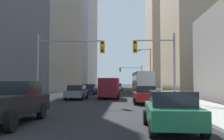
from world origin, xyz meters
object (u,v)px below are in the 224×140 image
city_bus (142,81)px  pickup_truck_black (9,103)px  traffic_signal_near_left (67,56)px  traffic_signal_far_right (132,73)px  sedan_red (145,95)px  sedan_green (171,110)px  cargo_van_maroon (109,87)px  sedan_silver (118,87)px  traffic_signal_near_right (156,56)px  sedan_navy (89,89)px  sedan_grey (77,92)px

city_bus → pickup_truck_black: 31.84m
traffic_signal_near_left → traffic_signal_far_right: 43.12m
sedan_red → sedan_green: bearing=-89.5°
pickup_truck_black → cargo_van_maroon: 17.47m
sedan_silver → traffic_signal_near_right: 33.74m
traffic_signal_near_left → traffic_signal_far_right: size_ratio=1.00×
city_bus → traffic_signal_near_right: bearing=-90.3°
city_bus → cargo_van_maroon: bearing=-108.2°
city_bus → traffic_signal_near_left: 21.77m
pickup_truck_black → sedan_navy: size_ratio=1.29×
city_bus → traffic_signal_near_left: bearing=-110.9°
sedan_silver → pickup_truck_black: bearing=-94.6°
sedan_red → sedan_silver: same height
cargo_van_maroon → traffic_signal_far_right: (3.40, 36.07, 2.84)m
sedan_grey → sedan_red: bearing=-34.9°
sedan_grey → sedan_silver: size_ratio=1.01×
traffic_signal_near_left → sedan_red: bearing=2.1°
traffic_signal_near_left → traffic_signal_far_right: bearing=81.1°
pickup_truck_black → sedan_green: 7.06m
city_bus → sedan_red: city_bus is taller
cargo_van_maroon → traffic_signal_near_left: size_ratio=0.87×
city_bus → pickup_truck_black: bearing=-104.4°
sedan_grey → traffic_signal_near_left: traffic_signal_near_left is taller
sedan_red → sedan_navy: bearing=114.5°
cargo_van_maroon → sedan_grey: 3.73m
cargo_van_maroon → sedan_green: size_ratio=1.23×
sedan_green → traffic_signal_far_right: 54.51m
sedan_red → traffic_signal_near_right: traffic_signal_near_right is taller
sedan_navy → city_bus: bearing=30.6°
pickup_truck_black → city_bus: bearing=75.6°
sedan_silver → city_bus: bearing=-71.5°
sedan_navy → cargo_van_maroon: bearing=-68.5°
cargo_van_maroon → sedan_silver: cargo_van_maroon is taller
sedan_grey → traffic_signal_far_right: traffic_signal_far_right is taller
pickup_truck_black → sedan_navy: pickup_truck_black is taller
city_bus → sedan_navy: bearing=-149.4°
sedan_navy → traffic_signal_near_left: traffic_signal_near_left is taller
pickup_truck_black → traffic_signal_near_left: bearing=88.9°
sedan_red → traffic_signal_far_right: 42.49m
traffic_signal_far_right → sedan_green: bearing=-89.9°
sedan_silver → traffic_signal_near_left: bearing=-95.8°
sedan_grey → sedan_navy: bearing=91.0°
sedan_grey → traffic_signal_far_right: size_ratio=0.71×
cargo_van_maroon → traffic_signal_near_right: size_ratio=0.87×
cargo_van_maroon → sedan_green: (3.52, -18.34, -0.52)m
city_bus → sedan_green: bearing=-91.7°
pickup_truck_black → sedan_green: (6.95, -1.21, -0.16)m
cargo_van_maroon → sedan_navy: 9.64m
traffic_signal_near_right → sedan_navy: bearing=117.1°
sedan_red → sedan_navy: same height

